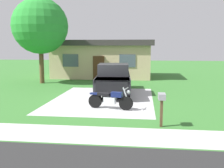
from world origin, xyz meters
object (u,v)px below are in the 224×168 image
object	(u,v)px
motorcycle	(111,99)
shade_tree	(40,26)
pickup_truck	(114,78)
mailbox	(162,101)
neighbor_house	(103,58)

from	to	relation	value
motorcycle	shade_tree	world-z (taller)	shade_tree
shade_tree	pickup_truck	bearing A→B (deg)	-31.84
mailbox	neighbor_house	bearing A→B (deg)	106.29
motorcycle	neighbor_house	bearing A→B (deg)	100.21
pickup_truck	shade_tree	bearing A→B (deg)	148.16
pickup_truck	shade_tree	distance (m)	8.17
motorcycle	pickup_truck	xyz separation A→B (m)	(-0.32, 4.24, 0.48)
pickup_truck	neighbor_house	size ratio (longest dim) A/B	0.60
mailbox	shade_tree	distance (m)	14.26
motorcycle	neighbor_house	xyz separation A→B (m)	(-2.37, 13.13, 1.32)
pickup_truck	mailbox	world-z (taller)	pickup_truck
shade_tree	neighbor_house	distance (m)	7.08
pickup_truck	shade_tree	size ratio (longest dim) A/B	0.86
motorcycle	shade_tree	size ratio (longest dim) A/B	0.33
mailbox	shade_tree	size ratio (longest dim) A/B	0.19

